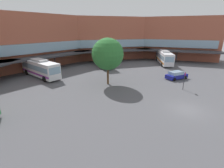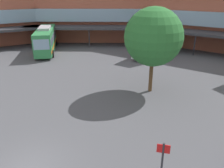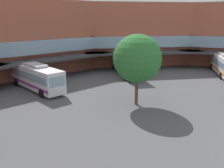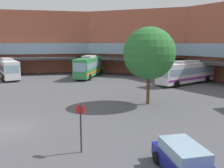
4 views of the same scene
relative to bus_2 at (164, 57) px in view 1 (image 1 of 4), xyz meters
The scene contains 8 objects.
ground_plane 27.75m from the bus_2, 167.19° to the right, with size 123.41×123.41×0.00m, color #515156.
station_building 30.94m from the bus_2, 151.79° to the left, with size 81.40×50.26×12.83m.
bus_2 is the anchor object (origin of this frame).
bus_3 17.47m from the bus_2, 121.20° to the left, with size 10.93×10.30×3.84m.
bus_4 32.05m from the bus_2, 138.17° to the left, with size 5.53×11.44×3.65m.
parked_car 14.68m from the bus_2, 163.60° to the right, with size 4.53×4.20×1.53m.
plaza_tree 23.63m from the bus_2, 163.04° to the left, with size 5.39×5.39×8.05m.
stop_sign_post 20.59m from the bus_2, 164.45° to the right, with size 0.60×0.10×2.93m.
Camera 1 is at (-19.62, 1.26, 9.43)m, focal length 25.47 mm.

